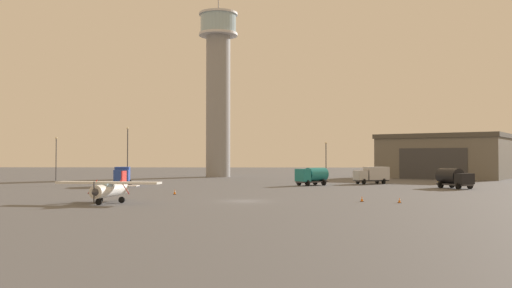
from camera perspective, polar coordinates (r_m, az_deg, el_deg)
name	(u,v)px	position (r m, az deg, el deg)	size (l,w,h in m)	color
ground_plane	(244,201)	(59.12, -1.21, -5.97)	(400.00, 400.00, 0.00)	#545456
control_tower	(218,84)	(134.64, -3.96, 6.24)	(9.46, 9.46, 44.14)	gray
hangar	(445,156)	(133.21, 19.14, -1.21)	(34.10, 32.26, 9.96)	#6B665B
airplane_white	(110,188)	(58.56, -14.96, -4.49)	(10.99, 8.61, 3.23)	white
truck_fuel_tanker_teal	(312,175)	(92.40, 5.88, -3.28)	(5.84, 5.32, 2.98)	#38383D
truck_box_blue	(122,176)	(91.58, -13.79, -3.23)	(3.79, 6.07, 3.15)	#38383D
truck_box_silver	(372,175)	(99.30, 12.04, -3.14)	(6.52, 4.48, 3.02)	#38383D
truck_fuel_tanker_black	(453,178)	(88.30, 19.90, -3.31)	(4.59, 6.31, 3.04)	#38383D
car_yellow	(448,179)	(104.79, 19.39, -3.50)	(4.27, 4.31, 1.37)	gold
light_post_west	(56,155)	(118.50, -20.13, -1.05)	(0.44, 0.44, 8.91)	#38383D
light_post_east	(128,150)	(102.54, -13.25, -0.65)	(0.44, 0.44, 10.28)	#38383D
light_post_north	(326,158)	(107.78, 7.31, -1.41)	(0.44, 0.44, 7.77)	#38383D
traffic_cone_near_left	(175,192)	(70.23, -8.48, -4.96)	(0.36, 0.36, 0.68)	black
traffic_cone_near_right	(362,199)	(59.33, 11.00, -5.64)	(0.36, 0.36, 0.60)	black
traffic_cone_mid_apron	(399,200)	(58.62, 14.74, -5.70)	(0.36, 0.36, 0.54)	black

